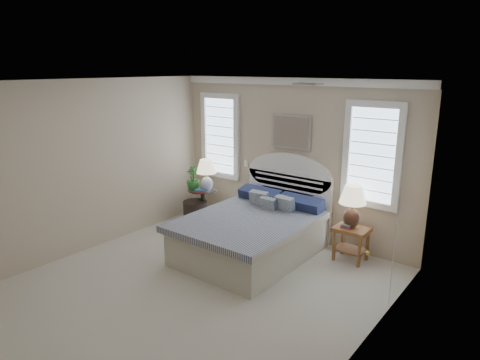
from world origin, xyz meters
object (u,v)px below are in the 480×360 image
(floor_pot, at_px, (195,212))
(lamp_right, at_px, (353,202))
(side_table_left, at_px, (203,202))
(nightstand_right, at_px, (351,237))
(lamp_left, at_px, (206,172))
(bed, at_px, (255,230))

(floor_pot, xyz_separation_m, lamp_right, (2.99, 0.25, 0.72))
(side_table_left, relative_size, nightstand_right, 1.19)
(side_table_left, bearing_deg, lamp_left, -14.00)
(floor_pot, bearing_deg, lamp_left, 26.74)
(bed, bearing_deg, nightstand_right, 28.03)
(side_table_left, bearing_deg, nightstand_right, 1.94)
(nightstand_right, bearing_deg, lamp_right, 160.08)
(lamp_left, xyz_separation_m, lamp_right, (2.78, 0.14, -0.07))
(floor_pot, height_order, lamp_left, lamp_left)
(side_table_left, xyz_separation_m, nightstand_right, (2.95, 0.10, -0.00))
(bed, height_order, side_table_left, bed)
(nightstand_right, relative_size, lamp_left, 0.87)
(bed, bearing_deg, floor_pot, 165.31)
(nightstand_right, height_order, lamp_left, lamp_left)
(bed, xyz_separation_m, floor_pot, (-1.72, 0.45, -0.18))
(bed, xyz_separation_m, lamp_right, (1.28, 0.70, 0.54))
(lamp_left, bearing_deg, nightstand_right, 2.77)
(bed, height_order, lamp_right, bed)
(bed, height_order, floor_pot, bed)
(nightstand_right, bearing_deg, side_table_left, -178.06)
(bed, distance_m, nightstand_right, 1.47)
(floor_pot, relative_size, lamp_left, 0.75)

